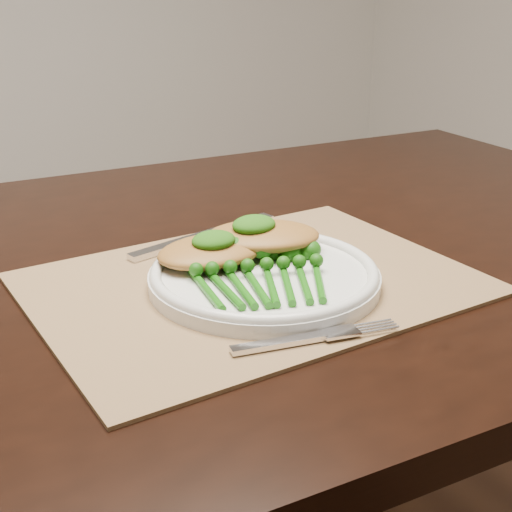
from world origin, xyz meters
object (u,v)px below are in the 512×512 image
dining_table (190,494)px  dinner_plate (264,275)px  chicken_fillet_left (212,251)px  placemat (253,283)px  broccolini_bundle (261,279)px

dining_table → dinner_plate: dinner_plate is taller
chicken_fillet_left → placemat: bearing=-57.1°
chicken_fillet_left → broccolini_bundle: size_ratio=0.63×
dining_table → chicken_fillet_left: bearing=-82.0°
placemat → chicken_fillet_left: bearing=122.4°
broccolini_bundle → chicken_fillet_left: bearing=121.0°
dining_table → dinner_plate: 0.41m
placemat → broccolini_bundle: 0.05m
dinner_plate → chicken_fillet_left: chicken_fillet_left is taller
dining_table → broccolini_bundle: 0.43m
dining_table → chicken_fillet_left: 0.41m
chicken_fillet_left → broccolini_bundle: bearing=-79.3°
chicken_fillet_left → dining_table: bearing=93.8°
dinner_plate → dining_table: bearing=105.4°
dining_table → chicken_fillet_left: (0.00, -0.08, 0.41)m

